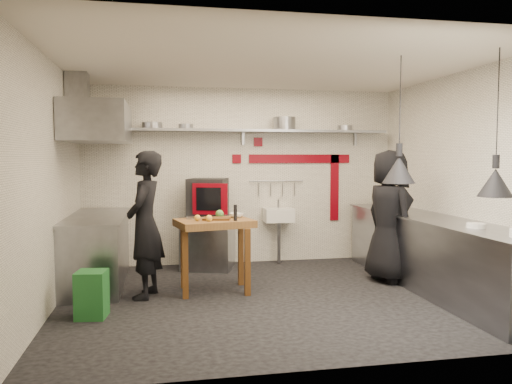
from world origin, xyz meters
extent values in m
plane|color=black|center=(0.00, 0.00, 0.00)|extent=(5.00, 5.00, 0.00)
plane|color=silver|center=(0.00, 0.00, 2.80)|extent=(5.00, 5.00, 0.00)
cube|color=beige|center=(0.00, 2.10, 1.40)|extent=(5.00, 0.04, 2.80)
cube|color=beige|center=(0.00, -2.10, 1.40)|extent=(5.00, 0.04, 2.80)
cube|color=beige|center=(-2.50, 0.00, 1.40)|extent=(0.04, 4.20, 2.80)
cube|color=beige|center=(2.50, 0.00, 1.40)|extent=(0.04, 4.20, 2.80)
cube|color=#69020D|center=(0.95, 2.08, 1.68)|extent=(1.70, 0.02, 0.14)
cube|color=#69020D|center=(1.55, 2.08, 1.20)|extent=(0.14, 0.02, 1.10)
cube|color=#69020D|center=(0.25, 2.08, 1.95)|extent=(0.14, 0.02, 0.14)
cube|color=#69020D|center=(-0.10, 2.08, 1.68)|extent=(0.14, 0.02, 0.14)
cube|color=slate|center=(0.00, 1.92, 2.12)|extent=(4.60, 0.34, 0.04)
cube|color=slate|center=(-1.90, 2.07, 2.02)|extent=(0.04, 0.06, 0.24)
cube|color=slate|center=(0.00, 2.07, 2.02)|extent=(0.04, 0.06, 0.24)
cube|color=slate|center=(1.90, 2.07, 2.02)|extent=(0.04, 0.06, 0.24)
cylinder|color=slate|center=(-1.42, 1.92, 2.19)|extent=(0.32, 0.32, 0.09)
cylinder|color=slate|center=(-0.91, 1.92, 2.18)|extent=(0.23, 0.23, 0.07)
cylinder|color=slate|center=(0.64, 1.92, 2.24)|extent=(0.45, 0.45, 0.20)
cylinder|color=slate|center=(1.66, 1.92, 2.18)|extent=(0.32, 0.32, 0.08)
cube|color=slate|center=(-0.59, 1.76, 0.40)|extent=(0.91, 0.86, 0.80)
cube|color=black|center=(-0.59, 1.81, 1.09)|extent=(0.70, 0.67, 0.58)
cube|color=#69020D|center=(-0.59, 1.50, 1.09)|extent=(0.51, 0.19, 0.46)
cube|color=black|center=(-0.61, 1.49, 1.09)|extent=(0.36, 0.13, 0.34)
cube|color=silver|center=(0.55, 1.92, 0.78)|extent=(0.46, 0.34, 0.22)
cylinder|color=slate|center=(0.55, 1.92, 0.96)|extent=(0.03, 0.03, 0.14)
cylinder|color=slate|center=(0.55, 1.88, 0.34)|extent=(0.06, 0.06, 0.66)
cylinder|color=slate|center=(0.55, 2.06, 1.32)|extent=(0.90, 0.02, 0.02)
cube|color=slate|center=(2.15, 0.00, 0.45)|extent=(0.70, 3.80, 0.90)
cube|color=slate|center=(2.15, 0.00, 0.92)|extent=(0.76, 3.90, 0.03)
cylinder|color=silver|center=(2.10, -0.94, 0.96)|extent=(0.27, 0.27, 0.05)
cube|color=slate|center=(-2.15, 1.05, 0.45)|extent=(0.70, 1.90, 0.90)
cube|color=slate|center=(-2.15, 1.05, 0.92)|extent=(0.76, 2.00, 0.03)
cube|color=slate|center=(-2.10, 1.05, 2.15)|extent=(0.78, 1.60, 0.50)
cube|color=slate|center=(-2.35, 1.05, 2.55)|extent=(0.28, 0.28, 0.50)
cube|color=#1B5A23|center=(-2.04, -0.38, 0.25)|extent=(0.34, 0.34, 0.50)
cube|color=#553113|center=(-0.61, 0.40, 0.93)|extent=(0.38, 0.30, 0.02)
cylinder|color=black|center=(-0.40, 0.24, 1.02)|extent=(0.06, 0.06, 0.20)
sphere|color=gold|center=(-0.86, 0.31, 0.96)|extent=(0.09, 0.09, 0.08)
sphere|color=gold|center=(-0.72, 0.24, 0.96)|extent=(0.10, 0.10, 0.08)
sphere|color=#467B37|center=(-0.55, 0.58, 0.97)|extent=(0.11, 0.11, 0.11)
cube|color=slate|center=(-0.90, 0.53, 0.94)|extent=(0.18, 0.12, 0.03)
imported|color=silver|center=(-0.34, 0.57, 0.95)|extent=(0.19, 0.19, 0.06)
imported|color=black|center=(-1.49, 0.31, 0.89)|extent=(0.58, 0.74, 1.78)
imported|color=black|center=(1.77, 0.49, 0.90)|extent=(0.73, 0.97, 1.80)
camera|label=1|loc=(-1.30, -5.83, 1.71)|focal=35.00mm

